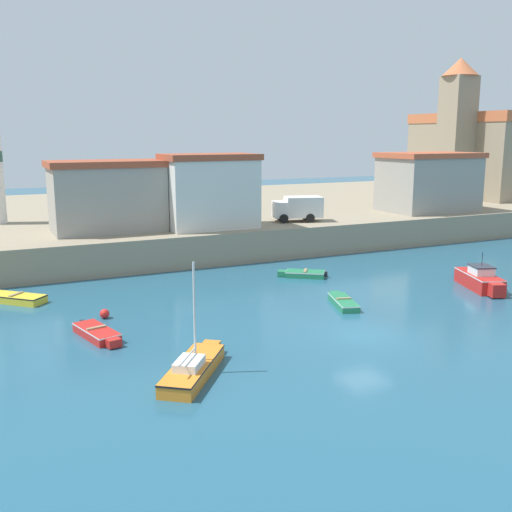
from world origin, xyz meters
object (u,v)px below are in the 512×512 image
object	(u,v)px
dinghy_yellow_5	(15,298)
harbor_shed_far_end	(107,196)
dinghy_green_2	(343,302)
dinghy_red_6	(97,333)
harbor_shed_near_wharf	(210,191)
sailboat_orange_4	(193,367)
mooring_buoy	(105,314)
church	(475,152)
motorboat_red_1	(480,280)
dinghy_green_3	(304,274)
truck_on_quay	(298,208)
harbor_shed_mid_row	(428,182)

from	to	relation	value
dinghy_yellow_5	harbor_shed_far_end	xyz separation A→B (m)	(7.87, 9.49, 5.10)
dinghy_green_2	dinghy_red_6	xyz separation A→B (m)	(-14.57, 0.34, 0.03)
dinghy_yellow_5	harbor_shed_near_wharf	xyz separation A→B (m)	(15.87, 7.61, 5.34)
sailboat_orange_4	harbor_shed_near_wharf	xyz separation A→B (m)	(9.76, 23.25, 5.21)
mooring_buoy	dinghy_green_2	bearing A→B (deg)	-14.49
sailboat_orange_4	harbor_shed_far_end	size ratio (longest dim) A/B	0.58
dinghy_green_2	harbor_shed_near_wharf	bearing A→B (deg)	96.92
church	motorboat_red_1	bearing A→B (deg)	-133.88
dinghy_green_2	church	world-z (taller)	church
dinghy_green_2	church	xyz separation A→B (m)	(37.30, 27.27, 7.84)
harbor_shed_far_end	church	bearing A→B (deg)	10.22
dinghy_green_3	harbor_shed_near_wharf	world-z (taller)	harbor_shed_near_wharf
harbor_shed_near_wharf	church	bearing A→B (deg)	14.83
dinghy_green_3	truck_on_quay	world-z (taller)	truck_on_quay
sailboat_orange_4	harbor_shed_mid_row	xyz separation A→B (m)	(33.76, 24.39, 5.10)
dinghy_green_2	dinghy_green_3	bearing A→B (deg)	78.39
church	harbor_shed_far_end	size ratio (longest dim) A/B	1.84
harbor_shed_near_wharf	truck_on_quay	xyz separation A→B (m)	(8.38, 0.13, -1.84)
harbor_shed_mid_row	church	bearing A→B (deg)	31.16
mooring_buoy	harbor_shed_far_end	bearing A→B (deg)	76.94
motorboat_red_1	church	xyz separation A→B (m)	(26.75, 27.82, 7.46)
dinghy_yellow_5	harbor_shed_mid_row	distance (m)	41.15
sailboat_orange_4	mooring_buoy	bearing A→B (deg)	100.14
mooring_buoy	dinghy_yellow_5	bearing A→B (deg)	127.05
motorboat_red_1	dinghy_red_6	distance (m)	25.14
dinghy_green_3	harbor_shed_mid_row	size ratio (longest dim) A/B	0.36
motorboat_red_1	dinghy_yellow_5	xyz separation A→B (m)	(-28.45, 9.80, -0.35)
church	harbor_shed_mid_row	size ratio (longest dim) A/B	1.77
harbor_shed_far_end	dinghy_red_6	bearing A→B (deg)	-103.83
dinghy_green_3	church	xyz separation A→B (m)	(35.76, 19.81, 7.83)
dinghy_green_2	mooring_buoy	xyz separation A→B (m)	(-13.58, 3.51, 0.04)
dinghy_green_2	mooring_buoy	bearing A→B (deg)	165.51
mooring_buoy	church	world-z (taller)	church
dinghy_green_3	harbor_shed_far_end	bearing A→B (deg)	135.77
dinghy_red_6	harbor_shed_far_end	bearing A→B (deg)	76.17
dinghy_red_6	truck_on_quay	size ratio (longest dim) A/B	0.86
harbor_shed_near_wharf	harbor_shed_far_end	world-z (taller)	harbor_shed_near_wharf
dinghy_green_2	dinghy_yellow_5	xyz separation A→B (m)	(-17.91, 9.25, 0.04)
dinghy_yellow_5	church	size ratio (longest dim) A/B	0.23
dinghy_green_3	dinghy_red_6	distance (m)	17.61
sailboat_orange_4	harbor_shed_far_end	xyz separation A→B (m)	(1.76, 25.13, 4.98)
dinghy_yellow_5	church	xyz separation A→B (m)	(55.21, 18.03, 7.81)
dinghy_red_6	harbor_shed_mid_row	bearing A→B (deg)	25.80
church	truck_on_quay	bearing A→B (deg)	-161.62
motorboat_red_1	harbor_shed_far_end	world-z (taller)	harbor_shed_far_end
dinghy_green_2	harbor_shed_near_wharf	xyz separation A→B (m)	(-2.04, 16.85, 5.37)
dinghy_green_2	dinghy_green_3	xyz separation A→B (m)	(1.53, 7.47, 0.01)
dinghy_red_6	harbor_shed_far_end	world-z (taller)	harbor_shed_far_end
church	harbor_shed_far_end	world-z (taller)	church
dinghy_green_3	truck_on_quay	distance (m)	11.22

